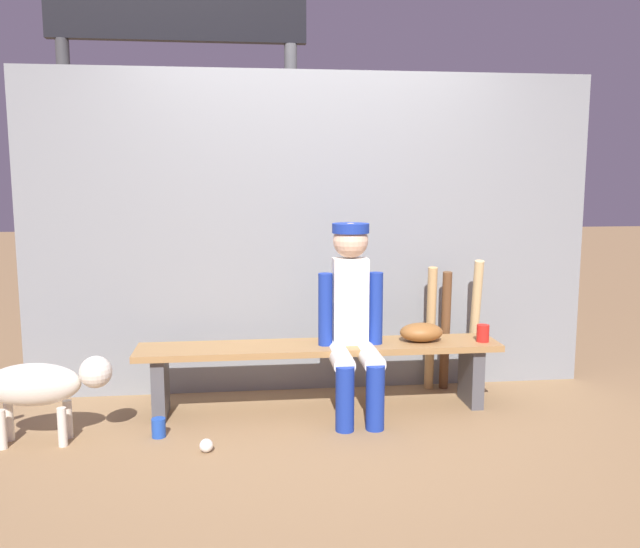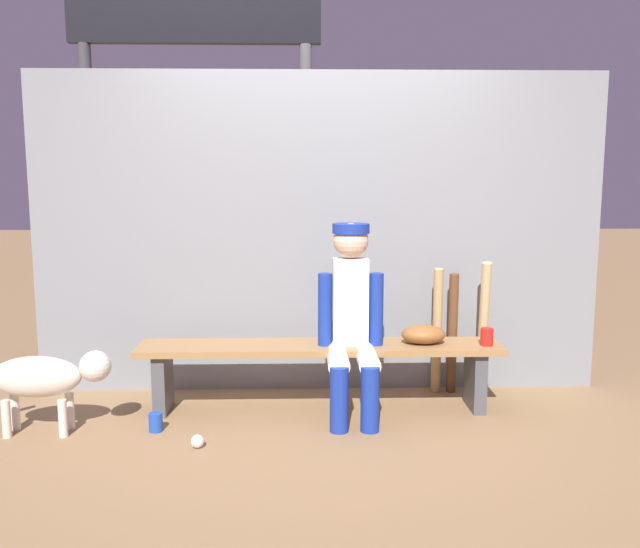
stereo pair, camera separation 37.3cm
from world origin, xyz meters
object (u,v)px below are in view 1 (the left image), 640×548
bat_wood_natural (475,324)px  dog (44,385)px  cup_on_bench (483,333)px  baseball_glove (421,332)px  bat_wood_dark (445,331)px  baseball (206,446)px  bat_wood_tan (431,329)px  player_seated (353,314)px  scoreboard (186,34)px  dugout_bench (320,359)px

bat_wood_natural → dog: size_ratio=1.10×
cup_on_bench → dog: 2.66m
baseball_glove → cup_on_bench: bearing=-7.8°
bat_wood_natural → cup_on_bench: size_ratio=8.45×
bat_wood_dark → cup_on_bench: bat_wood_dark is taller
bat_wood_natural → cup_on_bench: 0.37m
bat_wood_natural → baseball: (-1.81, -0.90, -0.42)m
bat_wood_natural → bat_wood_tan: bearing=-177.4°
bat_wood_dark → baseball: (-1.60, -0.90, -0.38)m
baseball_glove → bat_wood_tan: bat_wood_tan is taller
player_seated → scoreboard: 2.59m
baseball_glove → dugout_bench: bearing=180.0°
scoreboard → cup_on_bench: bearing=-34.6°
dugout_bench → cup_on_bench: (1.05, -0.05, 0.15)m
dog → baseball_glove: bearing=9.1°
baseball_glove → bat_wood_dark: 0.40m
dugout_bench → player_seated: bearing=-28.5°
baseball → dog: dog is taller
player_seated → baseball_glove: bearing=12.6°
baseball → scoreboard: size_ratio=0.02×
bat_wood_natural → scoreboard: scoreboard is taller
baseball_glove → bat_wood_natural: 0.56m
bat_wood_dark → dog: 2.59m
bat_wood_tan → dugout_bench: bearing=-160.0°
player_seated → bat_wood_tan: (0.61, 0.40, -0.20)m
scoreboard → player_seated: bearing=-52.2°
player_seated → bat_wood_natural: player_seated is taller
bat_wood_dark → cup_on_bench: (0.14, -0.35, 0.06)m
bat_wood_dark → bat_wood_natural: size_ratio=0.90×
dugout_bench → bat_wood_natural: size_ratio=2.47×
dugout_bench → dog: size_ratio=2.72×
bat_wood_tan → scoreboard: bearing=149.7°
bat_wood_dark → cup_on_bench: size_ratio=7.62×
dugout_bench → player_seated: size_ratio=1.92×
baseball_glove → scoreboard: 2.88m
scoreboard → baseball: bearing=-84.3°
baseball_glove → baseball: (-1.35, -0.60, -0.45)m
baseball → cup_on_bench: size_ratio=0.67×
bat_wood_dark → dog: size_ratio=0.99×
baseball_glove → scoreboard: size_ratio=0.08×
baseball_glove → bat_wood_dark: bat_wood_dark is taller
baseball_glove → dog: 2.28m
bat_wood_dark → cup_on_bench: bearing=-69.0°
baseball → bat_wood_natural: bearing=26.5°
bat_wood_dark → baseball_glove: bearing=-130.3°
baseball_glove → scoreboard: (-1.54, 1.27, 2.07)m
dugout_bench → dog: bearing=-167.2°
dog → bat_wood_dark: bearing=14.8°
bat_wood_tan → scoreboard: scoreboard is taller
baseball → scoreboard: 3.15m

